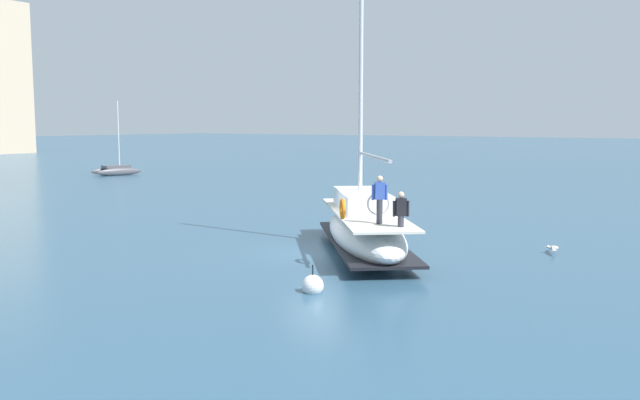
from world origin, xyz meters
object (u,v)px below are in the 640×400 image
Objects in this scene: seagull at (553,248)px; mooring_buoy at (313,286)px; main_sailboat at (365,227)px; moored_catamaran at (116,169)px.

mooring_buoy is at bearing 157.08° from seagull.
moored_catamaran is at bearing 62.81° from main_sailboat.
moored_catamaran is 45.97m from seagull.
main_sailboat is 6.90m from seagull.
main_sailboat is 11.28× the size of seagull.
main_sailboat is 12.87× the size of mooring_buoy.
moored_catamaran is 46.60m from mooring_buoy.
moored_catamaran is 7.35× the size of mooring_buoy.
seagull is (-15.66, -43.22, -0.30)m from moored_catamaran.
main_sailboat is at bearing 17.02° from mooring_buoy.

